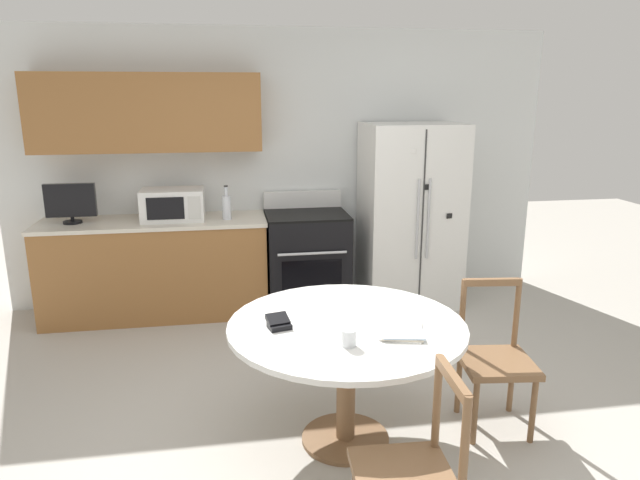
{
  "coord_description": "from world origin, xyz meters",
  "views": [
    {
      "loc": [
        -0.54,
        -2.89,
        2.01
      ],
      "look_at": [
        0.13,
        1.15,
        0.95
      ],
      "focal_mm": 32.0,
      "sensor_mm": 36.0,
      "label": 1
    }
  ],
  "objects_px": {
    "refrigerator": "(410,216)",
    "countertop_tv": "(71,202)",
    "candle_glass": "(349,339)",
    "wallet": "(279,323)",
    "oven_range": "(307,260)",
    "counter_bottle": "(227,207)",
    "dining_chair_near": "(410,475)",
    "microwave": "(173,204)",
    "dining_chair_right": "(495,360)"
  },
  "relations": [
    {
      "from": "candle_glass",
      "to": "wallet",
      "type": "xyz_separation_m",
      "value": [
        -0.33,
        0.3,
        -0.01
      ]
    },
    {
      "from": "wallet",
      "to": "oven_range",
      "type": "bearing_deg",
      "value": 77.97
    },
    {
      "from": "counter_bottle",
      "to": "candle_glass",
      "type": "xyz_separation_m",
      "value": [
        0.6,
        -2.47,
        -0.23
      ]
    },
    {
      "from": "counter_bottle",
      "to": "wallet",
      "type": "distance_m",
      "value": 2.2
    },
    {
      "from": "dining_chair_right",
      "to": "counter_bottle",
      "type": "bearing_deg",
      "value": -46.77
    },
    {
      "from": "countertop_tv",
      "to": "dining_chair_right",
      "type": "height_order",
      "value": "countertop_tv"
    },
    {
      "from": "oven_range",
      "to": "counter_bottle",
      "type": "bearing_deg",
      "value": -176.32
    },
    {
      "from": "oven_range",
      "to": "wallet",
      "type": "distance_m",
      "value": 2.29
    },
    {
      "from": "microwave",
      "to": "oven_range",
      "type": "bearing_deg",
      "value": -0.86
    },
    {
      "from": "microwave",
      "to": "counter_bottle",
      "type": "distance_m",
      "value": 0.48
    },
    {
      "from": "oven_range",
      "to": "dining_chair_right",
      "type": "bearing_deg",
      "value": -68.95
    },
    {
      "from": "candle_glass",
      "to": "microwave",
      "type": "bearing_deg",
      "value": 112.9
    },
    {
      "from": "oven_range",
      "to": "dining_chair_near",
      "type": "bearing_deg",
      "value": -90.08
    },
    {
      "from": "dining_chair_near",
      "to": "candle_glass",
      "type": "xyz_separation_m",
      "value": [
        -0.13,
        0.64,
        0.35
      ]
    },
    {
      "from": "microwave",
      "to": "dining_chair_right",
      "type": "distance_m",
      "value": 3.08
    },
    {
      "from": "oven_range",
      "to": "candle_glass",
      "type": "relative_size",
      "value": 12.13
    },
    {
      "from": "candle_glass",
      "to": "wallet",
      "type": "distance_m",
      "value": 0.45
    },
    {
      "from": "candle_glass",
      "to": "oven_range",
      "type": "bearing_deg",
      "value": 86.86
    },
    {
      "from": "microwave",
      "to": "counter_bottle",
      "type": "height_order",
      "value": "counter_bottle"
    },
    {
      "from": "candle_glass",
      "to": "wallet",
      "type": "bearing_deg",
      "value": 138.58
    },
    {
      "from": "oven_range",
      "to": "candle_glass",
      "type": "xyz_separation_m",
      "value": [
        -0.14,
        -2.51,
        0.32
      ]
    },
    {
      "from": "countertop_tv",
      "to": "counter_bottle",
      "type": "distance_m",
      "value": 1.34
    },
    {
      "from": "dining_chair_right",
      "to": "dining_chair_near",
      "type": "bearing_deg",
      "value": 55.24
    },
    {
      "from": "dining_chair_right",
      "to": "microwave",
      "type": "bearing_deg",
      "value": -40.24
    },
    {
      "from": "wallet",
      "to": "counter_bottle",
      "type": "bearing_deg",
      "value": 96.85
    },
    {
      "from": "microwave",
      "to": "wallet",
      "type": "xyz_separation_m",
      "value": [
        0.74,
        -2.24,
        -0.26
      ]
    },
    {
      "from": "dining_chair_right",
      "to": "candle_glass",
      "type": "bearing_deg",
      "value": 24.79
    },
    {
      "from": "microwave",
      "to": "countertop_tv",
      "type": "height_order",
      "value": "countertop_tv"
    },
    {
      "from": "countertop_tv",
      "to": "dining_chair_right",
      "type": "relative_size",
      "value": 0.47
    },
    {
      "from": "dining_chair_near",
      "to": "countertop_tv",
      "type": "bearing_deg",
      "value": 36.0
    },
    {
      "from": "oven_range",
      "to": "counter_bottle",
      "type": "height_order",
      "value": "counter_bottle"
    },
    {
      "from": "counter_bottle",
      "to": "refrigerator",
      "type": "bearing_deg",
      "value": 0.62
    },
    {
      "from": "refrigerator",
      "to": "countertop_tv",
      "type": "height_order",
      "value": "refrigerator"
    },
    {
      "from": "refrigerator",
      "to": "countertop_tv",
      "type": "xyz_separation_m",
      "value": [
        -3.07,
        0.04,
        0.22
      ]
    },
    {
      "from": "refrigerator",
      "to": "countertop_tv",
      "type": "distance_m",
      "value": 3.08
    },
    {
      "from": "refrigerator",
      "to": "candle_glass",
      "type": "relative_size",
      "value": 19.51
    },
    {
      "from": "dining_chair_near",
      "to": "wallet",
      "type": "bearing_deg",
      "value": 29.48
    },
    {
      "from": "microwave",
      "to": "wallet",
      "type": "height_order",
      "value": "microwave"
    },
    {
      "from": "dining_chair_near",
      "to": "counter_bottle",
      "type": "bearing_deg",
      "value": 16.05
    },
    {
      "from": "counter_bottle",
      "to": "wallet",
      "type": "xyz_separation_m",
      "value": [
        0.26,
        -2.17,
        -0.24
      ]
    },
    {
      "from": "refrigerator",
      "to": "oven_range",
      "type": "relative_size",
      "value": 1.61
    },
    {
      "from": "oven_range",
      "to": "counter_bottle",
      "type": "distance_m",
      "value": 0.92
    },
    {
      "from": "countertop_tv",
      "to": "counter_bottle",
      "type": "relative_size",
      "value": 1.37
    },
    {
      "from": "refrigerator",
      "to": "dining_chair_right",
      "type": "distance_m",
      "value": 2.22
    },
    {
      "from": "oven_range",
      "to": "dining_chair_right",
      "type": "relative_size",
      "value": 1.2
    },
    {
      "from": "oven_range",
      "to": "counter_bottle",
      "type": "xyz_separation_m",
      "value": [
        -0.73,
        -0.05,
        0.55
      ]
    },
    {
      "from": "refrigerator",
      "to": "candle_glass",
      "type": "distance_m",
      "value": 2.73
    },
    {
      "from": "refrigerator",
      "to": "dining_chair_near",
      "type": "xyz_separation_m",
      "value": [
        -1.0,
        -3.12,
        -0.43
      ]
    },
    {
      "from": "dining_chair_near",
      "to": "refrigerator",
      "type": "bearing_deg",
      "value": -14.96
    },
    {
      "from": "microwave",
      "to": "countertop_tv",
      "type": "relative_size",
      "value": 1.3
    }
  ]
}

